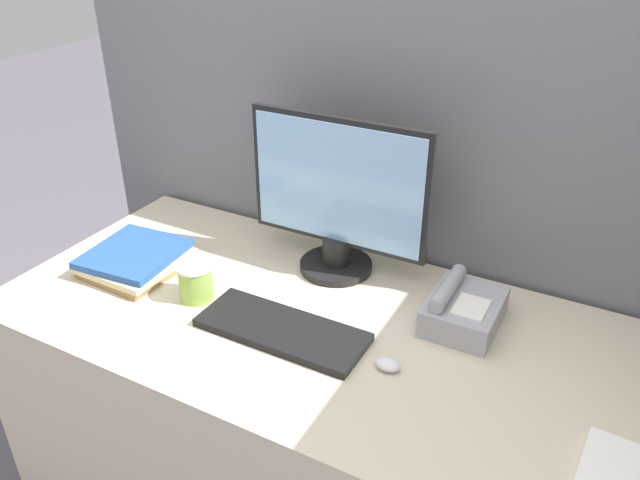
{
  "coord_description": "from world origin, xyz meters",
  "views": [
    {
      "loc": [
        0.55,
        -0.7,
        1.62
      ],
      "look_at": [
        -0.06,
        0.41,
        0.92
      ],
      "focal_mm": 35.0,
      "sensor_mm": 36.0,
      "label": 1
    }
  ],
  "objects_px": {
    "mouse": "(388,364)",
    "book_stack": "(135,260)",
    "coffee_cup": "(196,281)",
    "monitor": "(337,202)",
    "keyboard": "(282,330)",
    "desk_telephone": "(463,310)"
  },
  "relations": [
    {
      "from": "monitor",
      "to": "desk_telephone",
      "type": "relative_size",
      "value": 2.39
    },
    {
      "from": "coffee_cup",
      "to": "book_stack",
      "type": "distance_m",
      "value": 0.24
    },
    {
      "from": "monitor",
      "to": "coffee_cup",
      "type": "height_order",
      "value": "monitor"
    },
    {
      "from": "monitor",
      "to": "desk_telephone",
      "type": "distance_m",
      "value": 0.42
    },
    {
      "from": "keyboard",
      "to": "mouse",
      "type": "height_order",
      "value": "mouse"
    },
    {
      "from": "coffee_cup",
      "to": "desk_telephone",
      "type": "relative_size",
      "value": 0.47
    },
    {
      "from": "keyboard",
      "to": "mouse",
      "type": "relative_size",
      "value": 7.09
    },
    {
      "from": "monitor",
      "to": "keyboard",
      "type": "relative_size",
      "value": 1.23
    },
    {
      "from": "coffee_cup",
      "to": "book_stack",
      "type": "relative_size",
      "value": 0.37
    },
    {
      "from": "coffee_cup",
      "to": "keyboard",
      "type": "bearing_deg",
      "value": -4.97
    },
    {
      "from": "mouse",
      "to": "keyboard",
      "type": "bearing_deg",
      "value": -179.7
    },
    {
      "from": "mouse",
      "to": "book_stack",
      "type": "bearing_deg",
      "value": 176.07
    },
    {
      "from": "desk_telephone",
      "to": "book_stack",
      "type": "bearing_deg",
      "value": -167.96
    },
    {
      "from": "monitor",
      "to": "mouse",
      "type": "relative_size",
      "value": 8.75
    },
    {
      "from": "mouse",
      "to": "book_stack",
      "type": "distance_m",
      "value": 0.77
    },
    {
      "from": "monitor",
      "to": "mouse",
      "type": "xyz_separation_m",
      "value": [
        0.29,
        -0.32,
        -0.19
      ]
    },
    {
      "from": "monitor",
      "to": "keyboard",
      "type": "distance_m",
      "value": 0.37
    },
    {
      "from": "mouse",
      "to": "desk_telephone",
      "type": "bearing_deg",
      "value": 69.23
    },
    {
      "from": "coffee_cup",
      "to": "book_stack",
      "type": "bearing_deg",
      "value": 172.49
    },
    {
      "from": "mouse",
      "to": "coffee_cup",
      "type": "relative_size",
      "value": 0.58
    },
    {
      "from": "mouse",
      "to": "book_stack",
      "type": "height_order",
      "value": "book_stack"
    },
    {
      "from": "monitor",
      "to": "keyboard",
      "type": "height_order",
      "value": "monitor"
    }
  ]
}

